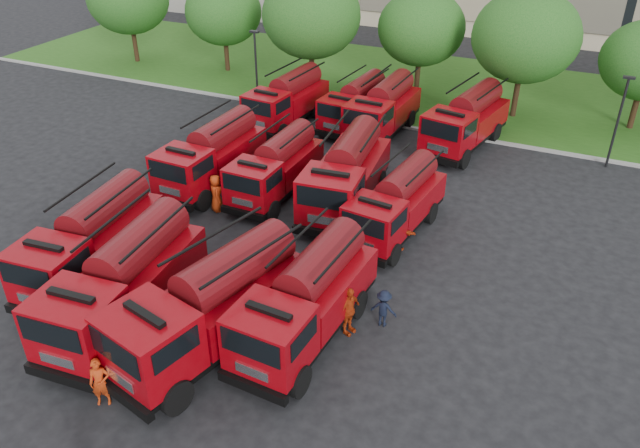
% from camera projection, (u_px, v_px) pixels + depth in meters
% --- Properties ---
extents(ground, '(140.00, 140.00, 0.00)m').
position_uv_depth(ground, '(265.00, 282.00, 25.35)').
color(ground, black).
rests_on(ground, ground).
extents(lawn, '(70.00, 16.00, 0.12)m').
position_uv_depth(lawn, '(437.00, 87.00, 45.50)').
color(lawn, '#225015').
rests_on(lawn, ground).
extents(curb, '(70.00, 0.30, 0.14)m').
position_uv_depth(curb, '(402.00, 126.00, 39.21)').
color(curb, gray).
rests_on(curb, ground).
extents(tree_1, '(5.71, 5.71, 6.98)m').
position_uv_depth(tree_1, '(223.00, 12.00, 46.53)').
color(tree_1, '#382314').
rests_on(tree_1, ground).
extents(tree_2, '(6.72, 6.72, 8.22)m').
position_uv_depth(tree_2, '(311.00, 15.00, 42.10)').
color(tree_2, '#382314').
rests_on(tree_2, ground).
extents(tree_3, '(5.88, 5.88, 7.19)m').
position_uv_depth(tree_3, '(421.00, 28.00, 41.90)').
color(tree_3, '#382314').
rests_on(tree_3, ground).
extents(tree_4, '(6.55, 6.55, 8.01)m').
position_uv_depth(tree_4, '(526.00, 37.00, 37.97)').
color(tree_4, '#382314').
rests_on(tree_4, ground).
extents(lamp_post_0, '(0.60, 0.25, 5.11)m').
position_uv_depth(lamp_post_0, '(256.00, 65.00, 40.75)').
color(lamp_post_0, black).
rests_on(lamp_post_0, ground).
extents(lamp_post_1, '(0.60, 0.25, 5.11)m').
position_uv_depth(lamp_post_1, '(619.00, 117.00, 32.93)').
color(lamp_post_1, black).
rests_on(lamp_post_1, ground).
extents(fire_truck_0, '(3.20, 7.47, 3.31)m').
position_uv_depth(fire_truck_0, '(91.00, 239.00, 25.01)').
color(fire_truck_0, black).
rests_on(fire_truck_0, ground).
extents(fire_truck_1, '(3.32, 7.85, 3.48)m').
position_uv_depth(fire_truck_1, '(125.00, 282.00, 22.41)').
color(fire_truck_1, black).
rests_on(fire_truck_1, ground).
extents(fire_truck_2, '(4.46, 8.23, 3.56)m').
position_uv_depth(fire_truck_2, '(212.00, 305.00, 21.23)').
color(fire_truck_2, black).
rests_on(fire_truck_2, ground).
extents(fire_truck_3, '(2.96, 7.32, 3.27)m').
position_uv_depth(fire_truck_3, '(306.00, 299.00, 21.76)').
color(fire_truck_3, black).
rests_on(fire_truck_3, ground).
extents(fire_truck_4, '(2.81, 7.23, 3.26)m').
position_uv_depth(fire_truck_4, '(212.00, 155.00, 31.90)').
color(fire_truck_4, black).
rests_on(fire_truck_4, ground).
extents(fire_truck_5, '(2.53, 6.66, 3.01)m').
position_uv_depth(fire_truck_5, '(276.00, 167.00, 30.99)').
color(fire_truck_5, black).
rests_on(fire_truck_5, ground).
extents(fire_truck_6, '(3.44, 7.88, 3.48)m').
position_uv_depth(fire_truck_6, '(346.00, 174.00, 29.79)').
color(fire_truck_6, black).
rests_on(fire_truck_6, ground).
extents(fire_truck_7, '(3.03, 6.81, 3.00)m').
position_uv_depth(fire_truck_7, '(396.00, 203.00, 27.84)').
color(fire_truck_7, black).
rests_on(fire_truck_7, ground).
extents(fire_truck_8, '(3.01, 7.10, 3.15)m').
position_uv_depth(fire_truck_8, '(287.00, 99.00, 39.01)').
color(fire_truck_8, black).
rests_on(fire_truck_8, ground).
extents(fire_truck_9, '(2.78, 6.58, 2.92)m').
position_uv_depth(fire_truck_9, '(356.00, 104.00, 38.69)').
color(fire_truck_9, black).
rests_on(fire_truck_9, ground).
extents(fire_truck_10, '(2.83, 7.18, 3.23)m').
position_uv_depth(fire_truck_10, '(383.00, 109.00, 37.51)').
color(fire_truck_10, black).
rests_on(fire_truck_10, ground).
extents(fire_truck_11, '(3.83, 7.64, 3.32)m').
position_uv_depth(fire_truck_11, '(466.00, 120.00, 35.83)').
color(fire_truck_11, black).
rests_on(fire_truck_11, ground).
extents(firefighter_0, '(0.81, 0.74, 1.79)m').
position_uv_depth(firefighter_0, '(105.00, 402.00, 19.87)').
color(firefighter_0, '#AE2F0D').
rests_on(firefighter_0, ground).
extents(firefighter_2, '(0.98, 1.30, 1.97)m').
position_uv_depth(firefighter_2, '(348.00, 332.00, 22.74)').
color(firefighter_2, '#AE2F0D').
rests_on(firefighter_2, ground).
extents(firefighter_3, '(0.99, 0.52, 1.52)m').
position_uv_depth(firefighter_3, '(382.00, 324.00, 23.10)').
color(firefighter_3, black).
rests_on(firefighter_3, ground).
extents(firefighter_4, '(1.05, 1.09, 1.88)m').
position_uv_depth(firefighter_4, '(218.00, 210.00, 30.33)').
color(firefighter_4, '#AE2F0D').
rests_on(firefighter_4, ground).
extents(firefighter_5, '(1.65, 0.85, 1.71)m').
position_uv_depth(firefighter_5, '(396.00, 249.00, 27.44)').
color(firefighter_5, '#AE2F0D').
rests_on(firefighter_5, ground).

